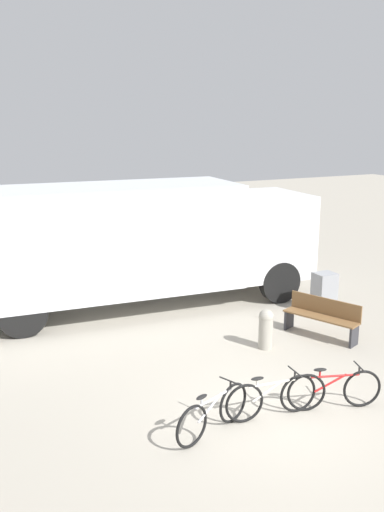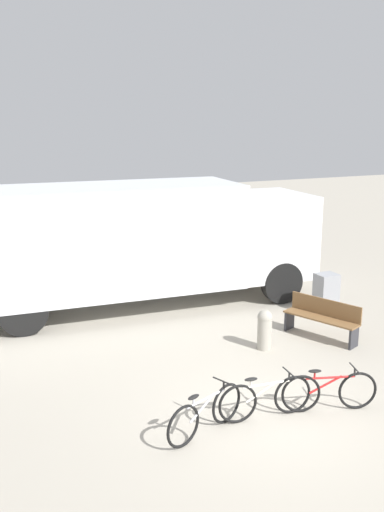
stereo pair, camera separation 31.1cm
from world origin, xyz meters
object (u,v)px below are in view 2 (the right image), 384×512
delivery_truck (134,239)px  park_bench (322,317)px  bicycle_near (205,413)px  bollard_near_bench (265,328)px  bicycle_middle (265,398)px  bicycle_far (329,391)px  utility_box (326,294)px

delivery_truck → park_bench: size_ratio=5.41×
park_bench → bicycle_near: (-4.02, -2.48, -0.12)m
bicycle_near → delivery_truck: bearing=59.4°
delivery_truck → bicycle_near: bearing=-95.3°
bollard_near_bench → bicycle_middle: bearing=-121.3°
delivery_truck → bollard_near_bench: (1.54, -3.69, -1.29)m
bicycle_near → bicycle_middle: 1.08m
bicycle_near → bicycle_far: size_ratio=0.98×
bicycle_far → utility_box: utility_box is taller
bicycle_middle → delivery_truck: bearing=96.4°
bicycle_middle → utility_box: 5.46m
bicycle_near → bicycle_middle: bearing=-19.4°
delivery_truck → bicycle_near: 6.38m
bollard_near_bench → bicycle_far: bearing=-98.4°
bollard_near_bench → park_bench: bearing=1.0°
utility_box → bollard_near_bench: bearing=-153.0°
bicycle_near → bicycle_middle: (1.07, 0.04, 0.00)m
bicycle_far → bicycle_middle: bearing=-173.9°
park_bench → bicycle_middle: park_bench is taller
bicycle_middle → bollard_near_bench: bearing=64.5°
delivery_truck → park_bench: delivery_truck is taller
delivery_truck → utility_box: size_ratio=9.32×
park_bench → utility_box: (1.06, 1.27, 0.02)m
bollard_near_bench → utility_box: bearing=27.0°
park_bench → bicycle_middle: 3.83m
bicycle_far → bicycle_near: bearing=-167.1°
bicycle_near → bollard_near_bench: size_ratio=1.79×
bicycle_near → bollard_near_bench: bearing=22.6°
delivery_truck → bollard_near_bench: 4.20m
delivery_truck → bicycle_far: delivery_truck is taller
bicycle_middle → bollard_near_bench: 2.83m
bicycle_middle → bicycle_far: bearing=-6.1°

